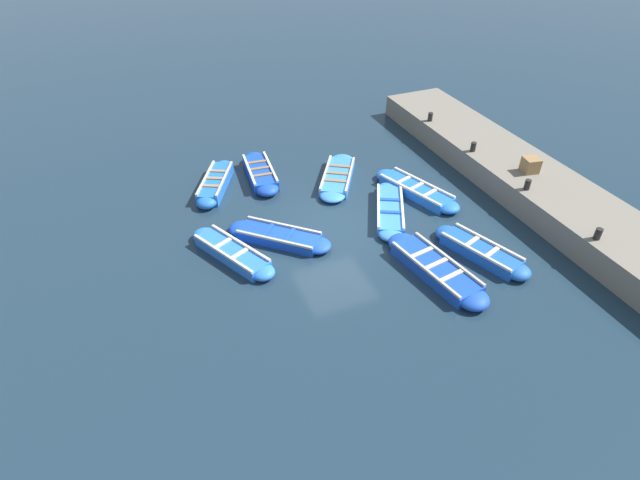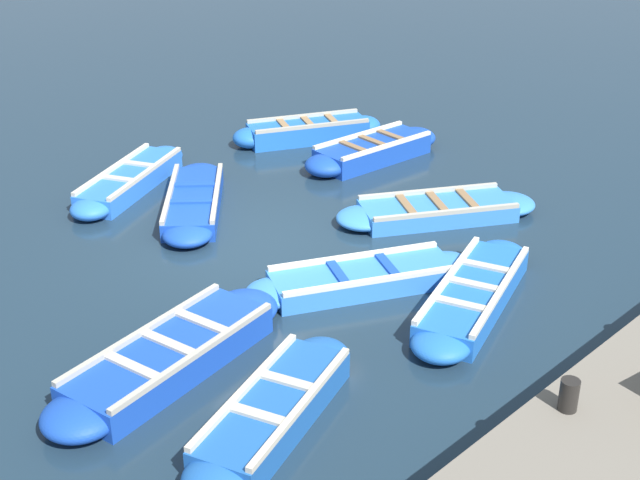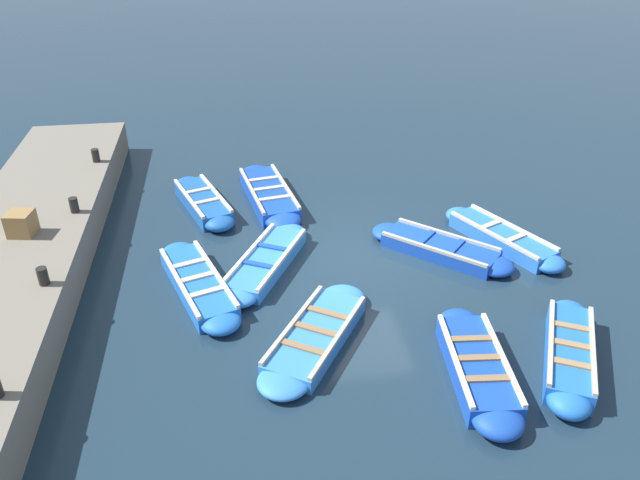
# 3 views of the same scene
# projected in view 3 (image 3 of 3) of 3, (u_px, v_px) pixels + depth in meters

# --- Properties ---
(ground_plane) EXTENTS (120.00, 120.00, 0.00)m
(ground_plane) POSITION_uv_depth(u_px,v_px,m) (357.00, 258.00, 14.26)
(ground_plane) COLOR #1C303F
(boat_near_quay) EXTENTS (2.15, 3.40, 0.40)m
(boat_near_quay) POSITION_uv_depth(u_px,v_px,m) (502.00, 238.00, 14.72)
(boat_near_quay) COLOR blue
(boat_near_quay) RESTS_ON ground
(boat_mid_row) EXTENTS (2.68, 3.51, 0.35)m
(boat_mid_row) POSITION_uv_depth(u_px,v_px,m) (316.00, 336.00, 11.60)
(boat_mid_row) COLOR #3884E0
(boat_mid_row) RESTS_ON ground
(boat_far_corner) EXTENTS (1.13, 3.34, 0.46)m
(boat_far_corner) POSITION_uv_depth(u_px,v_px,m) (477.00, 367.00, 10.78)
(boat_far_corner) COLOR #1947B7
(boat_far_corner) RESTS_ON ground
(boat_inner_gap) EXTENTS (1.55, 3.96, 0.45)m
(boat_inner_gap) POSITION_uv_depth(u_px,v_px,m) (269.00, 195.00, 16.65)
(boat_inner_gap) COLOR #1947B7
(boat_inner_gap) RESTS_ON ground
(boat_outer_left) EXTENTS (1.78, 3.33, 0.43)m
(boat_outer_left) POSITION_uv_depth(u_px,v_px,m) (203.00, 202.00, 16.30)
(boat_outer_left) COLOR #1E59AD
(boat_outer_left) RESTS_ON ground
(boat_stern_in) EXTENTS (2.12, 3.21, 0.47)m
(boat_stern_in) POSITION_uv_depth(u_px,v_px,m) (569.00, 354.00, 11.08)
(boat_stern_in) COLOR blue
(boat_stern_in) RESTS_ON ground
(boat_outer_right) EXTENTS (2.37, 3.54, 0.36)m
(boat_outer_right) POSITION_uv_depth(u_px,v_px,m) (266.00, 262.00, 13.83)
(boat_outer_right) COLOR #3884E0
(boat_outer_right) RESTS_ON ground
(boat_tucked) EXTENTS (3.11, 2.96, 0.37)m
(boat_tucked) POSITION_uv_depth(u_px,v_px,m) (440.00, 248.00, 14.32)
(boat_tucked) COLOR #1947B7
(boat_tucked) RESTS_ON ground
(boat_broadside) EXTENTS (1.92, 3.71, 0.40)m
(boat_broadside) POSITION_uv_depth(u_px,v_px,m) (198.00, 284.00, 13.03)
(boat_broadside) COLOR blue
(boat_broadside) RESTS_ON ground
(quay_wall) EXTENTS (2.76, 15.14, 0.89)m
(quay_wall) POSITION_uv_depth(u_px,v_px,m) (15.00, 266.00, 13.14)
(quay_wall) COLOR slate
(quay_wall) RESTS_ON ground
(bollard_north) EXTENTS (0.20, 0.20, 0.35)m
(bollard_north) POSITION_uv_depth(u_px,v_px,m) (96.00, 155.00, 16.77)
(bollard_north) COLOR black
(bollard_north) RESTS_ON quay_wall
(bollard_mid_north) EXTENTS (0.20, 0.20, 0.35)m
(bollard_mid_north) POSITION_uv_depth(u_px,v_px,m) (74.00, 205.00, 14.22)
(bollard_mid_north) COLOR black
(bollard_mid_north) RESTS_ON quay_wall
(bollard_mid_south) EXTENTS (0.20, 0.20, 0.35)m
(bollard_mid_south) POSITION_uv_depth(u_px,v_px,m) (43.00, 276.00, 11.68)
(bollard_mid_south) COLOR black
(bollard_mid_south) RESTS_ON quay_wall
(wooden_crate) EXTENTS (0.60, 0.60, 0.52)m
(wooden_crate) POSITION_uv_depth(u_px,v_px,m) (21.00, 223.00, 13.29)
(wooden_crate) COLOR olive
(wooden_crate) RESTS_ON quay_wall
(buoy_orange_near) EXTENTS (0.33, 0.33, 0.33)m
(buoy_orange_near) POSITION_uv_depth(u_px,v_px,m) (569.00, 400.00, 10.15)
(buoy_orange_near) COLOR #EAB214
(buoy_orange_near) RESTS_ON ground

